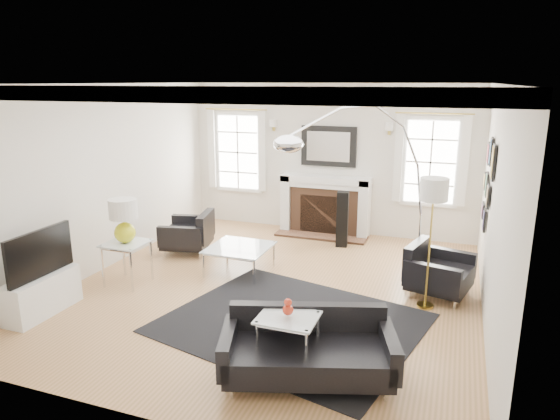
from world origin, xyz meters
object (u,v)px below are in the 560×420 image
at_px(arc_floor_lamp, 359,190).
at_px(gourd_lamp, 124,218).
at_px(armchair_left, 190,234).
at_px(fireplace, 325,206).
at_px(coffee_table, 240,249).
at_px(armchair_right, 436,272).
at_px(sofa, 308,350).

bearing_deg(arc_floor_lamp, gourd_lamp, -164.63).
height_order(armchair_left, gourd_lamp, gourd_lamp).
height_order(fireplace, arc_floor_lamp, arc_floor_lamp).
height_order(fireplace, coffee_table, fireplace).
bearing_deg(armchair_right, sofa, -113.12).
bearing_deg(armchair_right, armchair_left, 174.15).
bearing_deg(coffee_table, sofa, -52.76).
relative_size(armchair_left, armchair_right, 0.98).
relative_size(sofa, coffee_table, 2.02).
distance_m(fireplace, armchair_right, 3.10).
relative_size(fireplace, gourd_lamp, 2.69).
height_order(armchair_right, coffee_table, armchair_right).
distance_m(armchair_right, coffee_table, 2.85).
xyz_separation_m(armchair_right, arc_floor_lamp, (-1.04, -0.23, 1.10)).
relative_size(sofa, armchair_right, 1.78).
xyz_separation_m(armchair_left, armchair_right, (4.01, -0.41, 0.00)).
bearing_deg(gourd_lamp, fireplace, 58.59).
bearing_deg(arc_floor_lamp, fireplace, 114.03).
distance_m(coffee_table, arc_floor_lamp, 2.10).
bearing_deg(armchair_right, coffee_table, -177.38).
xyz_separation_m(sofa, gourd_lamp, (-3.11, 1.39, 0.68)).
height_order(fireplace, armchair_left, fireplace).
bearing_deg(armchair_right, gourd_lamp, -165.31).
bearing_deg(arc_floor_lamp, armchair_right, 12.63).
bearing_deg(gourd_lamp, armchair_right, 14.69).
xyz_separation_m(armchair_right, coffee_table, (-2.85, -0.13, 0.04)).
bearing_deg(coffee_table, gourd_lamp, -143.92).
height_order(fireplace, gourd_lamp, gourd_lamp).
distance_m(armchair_right, gourd_lamp, 4.36).
height_order(sofa, armchair_right, armchair_right).
xyz_separation_m(gourd_lamp, arc_floor_lamp, (3.13, 0.86, 0.45)).
distance_m(armchair_left, arc_floor_lamp, 3.23).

